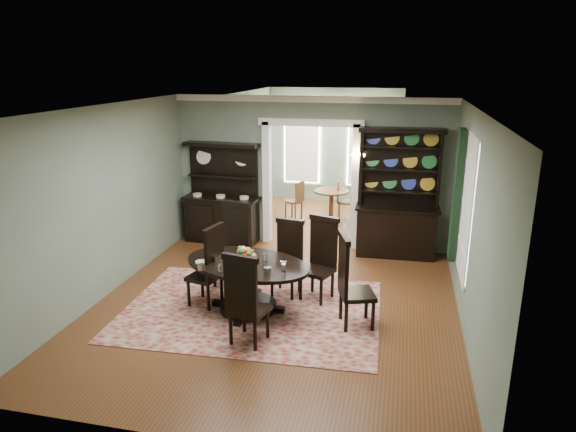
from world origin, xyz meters
name	(u,v)px	position (x,y,z in m)	size (l,w,h in m)	color
room	(274,208)	(0.00, 0.04, 1.58)	(5.51, 6.01, 3.01)	brown
parlor	(329,151)	(0.00, 5.53, 1.52)	(3.51, 3.50, 3.01)	brown
doorway_trim	(311,167)	(0.00, 3.00, 1.62)	(2.08, 0.25, 2.57)	white
right_window	(462,202)	(2.69, 0.93, 1.60)	(0.15, 1.47, 2.12)	white
wall_sconce	(358,156)	(0.95, 2.85, 1.89)	(0.27, 0.21, 0.21)	#B3912F
rug	(252,310)	(-0.31, -0.17, 0.01)	(3.82, 2.73, 0.01)	maroon
dining_table	(247,277)	(-0.37, -0.16, 0.54)	(2.20, 2.20, 0.77)	black
centerpiece	(247,258)	(-0.37, -0.17, 0.84)	(1.41, 0.91, 0.23)	white
chair_far_left	(234,241)	(-0.89, 0.76, 0.74)	(0.62, 0.60, 1.41)	black
chair_far_mid	(288,255)	(0.08, 0.59, 0.64)	(0.51, 0.49, 1.23)	black
chair_far_right	(321,255)	(0.62, 0.55, 0.70)	(0.62, 0.60, 1.33)	black
chair_end_left	(210,264)	(-0.96, -0.15, 0.68)	(0.55, 0.57, 1.30)	black
chair_end_right	(350,279)	(1.17, -0.32, 0.72)	(0.61, 0.63, 1.37)	black
chair_near	(245,298)	(-0.10, -1.16, 0.69)	(0.57, 0.55, 1.31)	black
sideboard	(222,208)	(-1.81, 2.76, 0.72)	(1.60, 0.65, 2.06)	black
welsh_dresser	(397,211)	(1.75, 2.73, 0.89)	(1.59, 0.62, 2.46)	black
parlor_table	(331,201)	(0.21, 4.63, 0.49)	(0.82, 0.82, 0.76)	brown
parlor_chair_left	(296,199)	(-0.63, 4.59, 0.50)	(0.44, 0.43, 0.94)	brown
parlor_chair_right	(343,199)	(0.46, 4.76, 0.52)	(0.43, 0.41, 0.97)	brown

